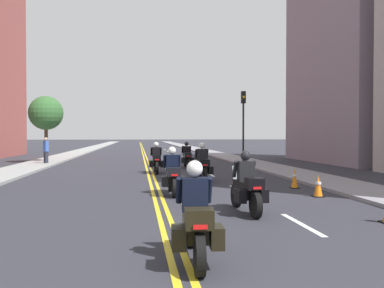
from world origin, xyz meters
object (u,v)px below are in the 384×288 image
at_px(traffic_cone_2, 318,186).
at_px(traffic_light_near, 243,114).
at_px(traffic_cone_1, 295,178).
at_px(motorcycle_3, 202,165).
at_px(motorcycle_2, 172,175).
at_px(pedestrian_1, 46,151).
at_px(motorcycle_1, 247,188).
at_px(street_tree_1, 46,113).
at_px(motorcycle_0, 195,222).
at_px(motorcycle_4, 156,161).
at_px(motorcycle_5, 187,157).

height_order(traffic_cone_2, traffic_light_near, traffic_light_near).
relative_size(traffic_cone_1, traffic_cone_2, 1.10).
distance_m(motorcycle_3, traffic_light_near, 10.95).
distance_m(motorcycle_2, pedestrian_1, 16.63).
height_order(traffic_cone_1, traffic_cone_2, traffic_cone_1).
bearing_deg(motorcycle_1, street_tree_1, 110.87).
height_order(motorcycle_0, street_tree_1, street_tree_1).
relative_size(motorcycle_1, traffic_cone_2, 3.27).
bearing_deg(motorcycle_1, traffic_cone_1, 53.75).
distance_m(traffic_light_near, street_tree_1, 13.82).
bearing_deg(motorcycle_2, motorcycle_4, 90.87).
height_order(motorcycle_0, motorcycle_4, motorcycle_4).
distance_m(motorcycle_2, traffic_cone_1, 4.81).
height_order(motorcycle_2, pedestrian_1, pedestrian_1).
height_order(motorcycle_2, motorcycle_4, motorcycle_4).
bearing_deg(motorcycle_4, motorcycle_0, -90.45).
xyz_separation_m(motorcycle_0, traffic_light_near, (6.09, 21.02, 2.72)).
distance_m(motorcycle_5, traffic_light_near, 5.29).
xyz_separation_m(traffic_cone_2, traffic_light_near, (1.24, 14.61, 3.01)).
distance_m(motorcycle_3, pedestrian_1, 14.17).
bearing_deg(traffic_light_near, motorcycle_0, -106.14).
distance_m(motorcycle_2, traffic_light_near, 15.05).
height_order(motorcycle_4, traffic_light_near, traffic_light_near).
height_order(motorcycle_3, traffic_cone_2, motorcycle_3).
relative_size(motorcycle_3, traffic_cone_2, 3.11).
relative_size(motorcycle_3, traffic_light_near, 0.44).
relative_size(traffic_cone_1, pedestrian_1, 0.42).
bearing_deg(motorcycle_1, motorcycle_2, 111.42).
xyz_separation_m(traffic_light_near, pedestrian_1, (-12.99, 1.41, -2.42)).
bearing_deg(traffic_cone_1, motorcycle_5, 105.41).
bearing_deg(traffic_cone_2, traffic_light_near, 85.15).
xyz_separation_m(motorcycle_4, street_tree_1, (-7.37, 8.97, 2.86)).
bearing_deg(street_tree_1, traffic_cone_1, -52.39).
bearing_deg(motorcycle_5, motorcycle_2, -99.58).
xyz_separation_m(motorcycle_1, pedestrian_1, (-8.75, 18.51, 0.30)).
bearing_deg(motorcycle_0, motorcycle_2, 90.71).
bearing_deg(pedestrian_1, motorcycle_5, -149.54).
xyz_separation_m(motorcycle_2, traffic_cone_1, (4.65, 1.19, -0.27)).
bearing_deg(traffic_cone_1, street_tree_1, 127.61).
xyz_separation_m(motorcycle_4, pedestrian_1, (-6.97, 6.95, 0.30)).
bearing_deg(motorcycle_4, street_tree_1, 129.19).
distance_m(motorcycle_5, traffic_cone_1, 10.71).
bearing_deg(traffic_cone_1, motorcycle_2, -165.66).
bearing_deg(street_tree_1, motorcycle_3, -55.22).
distance_m(motorcycle_4, motorcycle_5, 3.98).
bearing_deg(street_tree_1, motorcycle_2, -66.09).
relative_size(traffic_cone_2, traffic_light_near, 0.14).
relative_size(motorcycle_4, traffic_cone_2, 3.19).
bearing_deg(traffic_cone_2, motorcycle_5, 102.56).
distance_m(motorcycle_3, motorcycle_4, 4.56).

